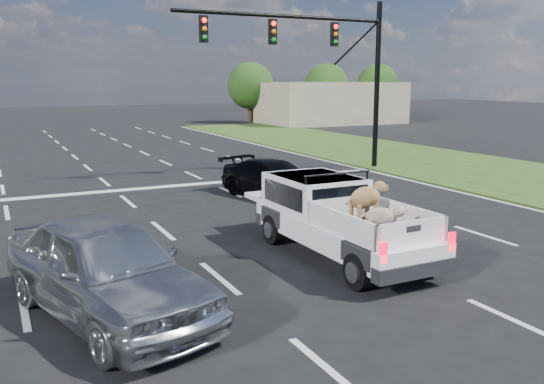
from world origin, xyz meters
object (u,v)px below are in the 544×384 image
Objects in this scene: pickup_truck at (337,217)px; black_coupe at (275,179)px; silver_sedan at (107,269)px; traffic_signal at (330,56)px.

pickup_truck reaches higher than black_coupe.
black_coupe is at bearing 31.96° from silver_sedan.
black_coupe is (1.63, 6.28, -0.25)m from pickup_truck.
silver_sedan is 10.06m from black_coupe.
traffic_signal is 1.91× the size of silver_sedan.
traffic_signal reaches higher than black_coupe.
traffic_signal is at bearing 25.19° from black_coupe.
pickup_truck is at bearing -120.81° from traffic_signal.
traffic_signal is 7.26m from black_coupe.
traffic_signal is at bearing 29.55° from silver_sedan.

